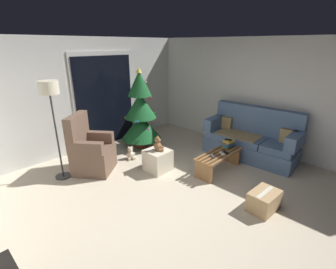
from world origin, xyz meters
TOP-DOWN VIEW (x-y plane):
  - ground_plane at (0.00, 0.00)m, footprint 7.00×7.00m
  - wall_back at (0.00, 3.06)m, footprint 5.72×0.12m
  - wall_right at (2.86, 0.00)m, footprint 0.12×6.00m
  - patio_door_frame at (0.61, 2.99)m, footprint 1.60×0.02m
  - patio_door_glass at (0.61, 2.97)m, footprint 1.50×0.02m
  - couch at (2.32, 0.03)m, footprint 0.89×1.98m
  - coffee_table at (1.26, 0.16)m, footprint 1.10×0.40m
  - remote_black at (1.37, 0.09)m, footprint 0.12×0.16m
  - remote_graphite at (1.03, 0.16)m, footprint 0.13×0.15m
  - remote_white at (1.26, 0.10)m, footprint 0.11×0.16m
  - book_stack at (1.63, 0.20)m, footprint 0.26×0.22m
  - cell_phone at (1.64, 0.21)m, footprint 0.11×0.16m
  - christmas_tree at (1.02, 2.18)m, footprint 0.92×0.92m
  - armchair at (-0.44, 1.96)m, footprint 0.96×0.96m
  - floor_lamp at (-0.96, 2.12)m, footprint 0.32×0.32m
  - ottoman at (0.46, 1.04)m, footprint 0.44×0.44m
  - teddy_bear_chestnut at (0.47, 1.03)m, footprint 0.21×0.22m
  - teddy_bear_cream_by_tree at (0.40, 1.83)m, footprint 0.21×0.21m
  - cardboard_box_taped_mid_floor at (0.70, -1.00)m, footprint 0.49×0.37m

SIDE VIEW (x-z plane):
  - ground_plane at x=0.00m, z-range 0.00..0.00m
  - teddy_bear_cream_by_tree at x=0.40m, z-range -0.02..0.26m
  - cardboard_box_taped_mid_floor at x=0.70m, z-range 0.00..0.30m
  - ottoman at x=0.46m, z-range 0.00..0.42m
  - coffee_table at x=1.26m, z-range 0.06..0.44m
  - remote_black at x=1.37m, z-range 0.38..0.40m
  - remote_graphite at x=1.03m, z-range 0.38..0.40m
  - remote_white at x=1.26m, z-range 0.38..0.40m
  - couch at x=2.32m, z-range -0.14..0.94m
  - armchair at x=-0.44m, z-range -0.16..0.97m
  - book_stack at x=1.63m, z-range 0.38..0.53m
  - cell_phone at x=1.64m, z-range 0.53..0.54m
  - teddy_bear_chestnut at x=0.47m, z-range 0.40..0.68m
  - christmas_tree at x=1.02m, z-range -0.10..1.77m
  - patio_door_glass at x=0.61m, z-range 0.00..2.10m
  - patio_door_frame at x=0.61m, z-range 0.00..2.20m
  - wall_back at x=0.00m, z-range 0.00..2.50m
  - wall_right at x=2.86m, z-range 0.00..2.50m
  - floor_lamp at x=-0.96m, z-range 0.61..2.40m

